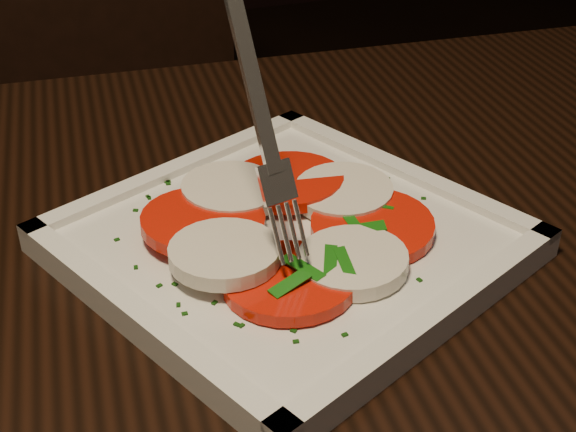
{
  "coord_description": "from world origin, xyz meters",
  "views": [
    {
      "loc": [
        -0.02,
        -0.11,
        1.06
      ],
      "look_at": [
        0.13,
        0.31,
        0.78
      ],
      "focal_mm": 50.0,
      "sensor_mm": 36.0,
      "label": 1
    }
  ],
  "objects_px": {
    "plate": "(288,244)",
    "fork": "(247,91)",
    "table": "(206,430)",
    "chair": "(126,96)"
  },
  "relations": [
    {
      "from": "plate",
      "to": "fork",
      "type": "distance_m",
      "value": 0.12
    },
    {
      "from": "table",
      "to": "fork",
      "type": "xyz_separation_m",
      "value": [
        0.05,
        0.04,
        0.22
      ]
    },
    {
      "from": "chair",
      "to": "fork",
      "type": "height_order",
      "value": "fork"
    },
    {
      "from": "plate",
      "to": "chair",
      "type": "bearing_deg",
      "value": 89.65
    },
    {
      "from": "chair",
      "to": "plate",
      "type": "relative_size",
      "value": 3.63
    },
    {
      "from": "plate",
      "to": "fork",
      "type": "height_order",
      "value": "fork"
    },
    {
      "from": "chair",
      "to": "fork",
      "type": "xyz_separation_m",
      "value": [
        -0.03,
        -0.79,
        0.34
      ]
    },
    {
      "from": "plate",
      "to": "fork",
      "type": "bearing_deg",
      "value": -176.8
    },
    {
      "from": "plate",
      "to": "fork",
      "type": "relative_size",
      "value": 1.43
    },
    {
      "from": "table",
      "to": "chair",
      "type": "relative_size",
      "value": 1.35
    }
  ]
}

